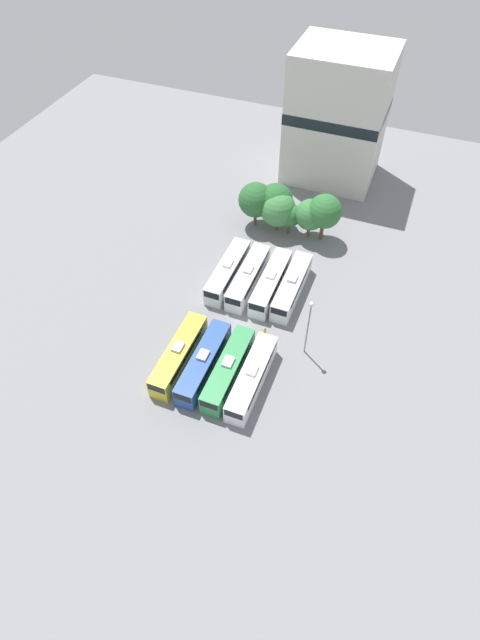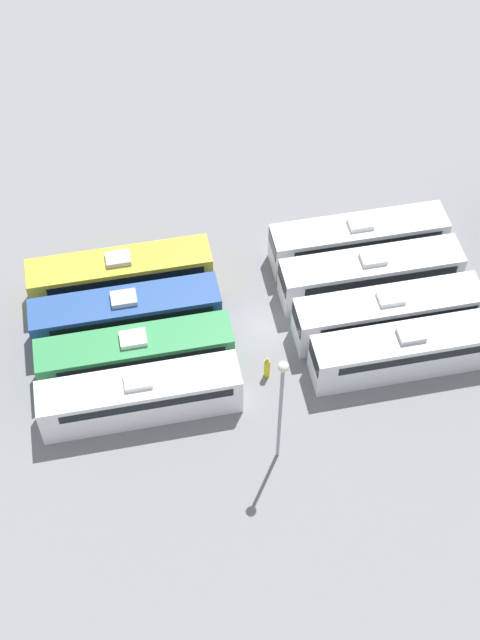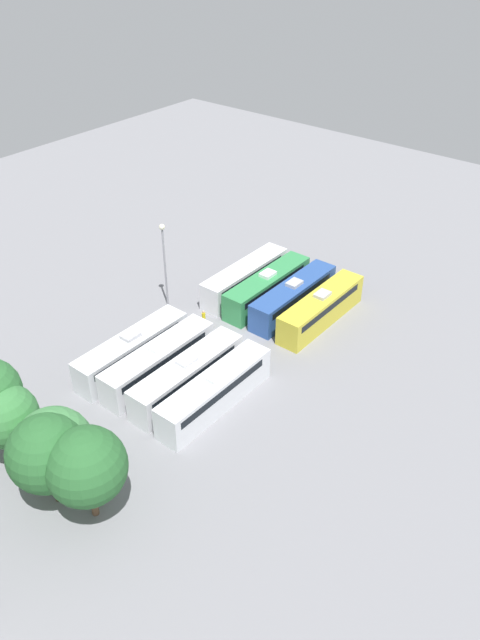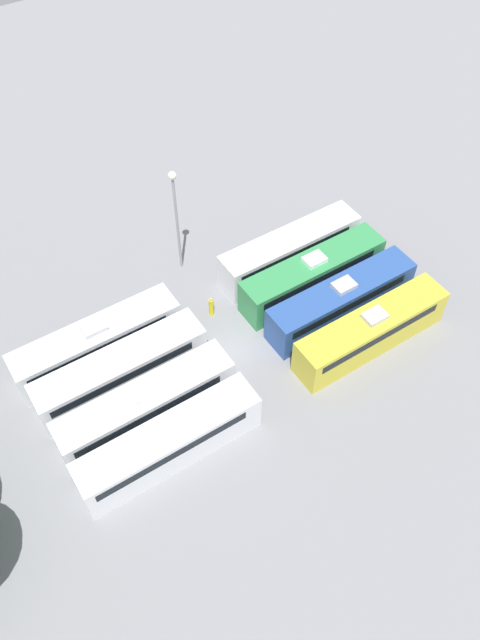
{
  "view_description": "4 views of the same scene",
  "coord_description": "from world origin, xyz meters",
  "px_view_note": "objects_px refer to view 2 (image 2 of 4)",
  "views": [
    {
      "loc": [
        15.82,
        -40.48,
        51.31
      ],
      "look_at": [
        0.54,
        -1.13,
        2.85
      ],
      "focal_mm": 28.0,
      "sensor_mm": 36.0,
      "label": 1
    },
    {
      "loc": [
        34.16,
        -7.97,
        45.89
      ],
      "look_at": [
        0.2,
        -1.25,
        1.41
      ],
      "focal_mm": 50.0,
      "sensor_mm": 36.0,
      "label": 2
    },
    {
      "loc": [
        -31.22,
        37.17,
        35.72
      ],
      "look_at": [
        -1.4,
        0.36,
        3.26
      ],
      "focal_mm": 35.0,
      "sensor_mm": 36.0,
      "label": 3
    },
    {
      "loc": [
        -22.56,
        14.21,
        36.13
      ],
      "look_at": [
        0.67,
        -0.82,
        2.04
      ],
      "focal_mm": 35.0,
      "sensor_mm": 36.0,
      "label": 4
    }
  ],
  "objects_px": {
    "bus_1": "(127,314)",
    "bus_3": "(141,395)",
    "bus_4": "(359,239)",
    "bus_5": "(371,274)",
    "bus_6": "(388,313)",
    "bus_0": "(121,274)",
    "bus_2": "(136,354)",
    "bus_7": "(408,350)",
    "light_pole": "(281,397)",
    "worker_person": "(267,367)"
  },
  "relations": [
    {
      "from": "bus_3",
      "to": "bus_6",
      "type": "xyz_separation_m",
      "value": [
        -3.14,
        16.19,
        0.0
      ]
    },
    {
      "from": "bus_1",
      "to": "light_pole",
      "type": "xyz_separation_m",
      "value": [
        10.82,
        7.4,
        4.47
      ]
    },
    {
      "from": "bus_0",
      "to": "bus_4",
      "type": "distance_m",
      "value": 16.16
    },
    {
      "from": "bus_0",
      "to": "bus_2",
      "type": "distance_m",
      "value": 6.58
    },
    {
      "from": "light_pole",
      "to": "bus_3",
      "type": "bearing_deg",
      "value": -121.78
    },
    {
      "from": "bus_5",
      "to": "bus_6",
      "type": "distance_m",
      "value": 3.36
    },
    {
      "from": "bus_4",
      "to": "bus_5",
      "type": "xyz_separation_m",
      "value": [
        3.16,
        -0.06,
        0.0
      ]
    },
    {
      "from": "bus_3",
      "to": "bus_1",
      "type": "bearing_deg",
      "value": -179.21
    },
    {
      "from": "bus_7",
      "to": "light_pole",
      "type": "distance_m",
      "value": 11.27
    },
    {
      "from": "worker_person",
      "to": "bus_4",
      "type": "bearing_deg",
      "value": 136.25
    },
    {
      "from": "worker_person",
      "to": "bus_3",
      "type": "bearing_deg",
      "value": -82.22
    },
    {
      "from": "bus_3",
      "to": "bus_5",
      "type": "height_order",
      "value": "same"
    },
    {
      "from": "bus_1",
      "to": "bus_2",
      "type": "relative_size",
      "value": 1.0
    },
    {
      "from": "bus_1",
      "to": "bus_7",
      "type": "height_order",
      "value": "same"
    },
    {
      "from": "bus_7",
      "to": "worker_person",
      "type": "height_order",
      "value": "bus_7"
    },
    {
      "from": "bus_4",
      "to": "bus_7",
      "type": "distance_m",
      "value": 9.53
    },
    {
      "from": "bus_0",
      "to": "bus_2",
      "type": "bearing_deg",
      "value": 1.46
    },
    {
      "from": "bus_0",
      "to": "bus_6",
      "type": "relative_size",
      "value": 1.0
    },
    {
      "from": "bus_2",
      "to": "light_pole",
      "type": "height_order",
      "value": "light_pole"
    },
    {
      "from": "bus_5",
      "to": "bus_3",
      "type": "bearing_deg",
      "value": -67.95
    },
    {
      "from": "bus_0",
      "to": "bus_5",
      "type": "relative_size",
      "value": 1.0
    },
    {
      "from": "bus_7",
      "to": "worker_person",
      "type": "xyz_separation_m",
      "value": [
        -0.94,
        -8.65,
        -0.82
      ]
    },
    {
      "from": "bus_3",
      "to": "bus_4",
      "type": "relative_size",
      "value": 1.0
    },
    {
      "from": "bus_7",
      "to": "light_pole",
      "type": "bearing_deg",
      "value": -63.18
    },
    {
      "from": "bus_4",
      "to": "bus_3",
      "type": "bearing_deg",
      "value": -59.05
    },
    {
      "from": "bus_6",
      "to": "bus_1",
      "type": "bearing_deg",
      "value": -100.95
    },
    {
      "from": "bus_7",
      "to": "worker_person",
      "type": "distance_m",
      "value": 8.74
    },
    {
      "from": "bus_6",
      "to": "bus_7",
      "type": "relative_size",
      "value": 1.0
    },
    {
      "from": "bus_7",
      "to": "light_pole",
      "type": "height_order",
      "value": "light_pole"
    },
    {
      "from": "bus_2",
      "to": "bus_5",
      "type": "xyz_separation_m",
      "value": [
        -3.42,
        15.94,
        0.0
      ]
    },
    {
      "from": "bus_1",
      "to": "light_pole",
      "type": "distance_m",
      "value": 13.85
    },
    {
      "from": "bus_6",
      "to": "bus_3",
      "type": "bearing_deg",
      "value": -79.02
    },
    {
      "from": "bus_6",
      "to": "bus_7",
      "type": "height_order",
      "value": "same"
    },
    {
      "from": "bus_2",
      "to": "bus_5",
      "type": "distance_m",
      "value": 16.3
    },
    {
      "from": "bus_4",
      "to": "bus_7",
      "type": "xyz_separation_m",
      "value": [
        9.52,
        0.44,
        0.0
      ]
    },
    {
      "from": "bus_2",
      "to": "bus_6",
      "type": "xyz_separation_m",
      "value": [
        -0.06,
        16.08,
        0.0
      ]
    },
    {
      "from": "bus_0",
      "to": "bus_2",
      "type": "relative_size",
      "value": 1.0
    },
    {
      "from": "bus_0",
      "to": "bus_4",
      "type": "height_order",
      "value": "same"
    },
    {
      "from": "bus_0",
      "to": "worker_person",
      "type": "height_order",
      "value": "bus_0"
    },
    {
      "from": "bus_0",
      "to": "bus_3",
      "type": "distance_m",
      "value": 9.66
    },
    {
      "from": "bus_0",
      "to": "bus_1",
      "type": "relative_size",
      "value": 1.0
    },
    {
      "from": "bus_2",
      "to": "bus_7",
      "type": "bearing_deg",
      "value": 79.84
    },
    {
      "from": "bus_1",
      "to": "bus_7",
      "type": "distance_m",
      "value": 17.73
    },
    {
      "from": "bus_1",
      "to": "bus_2",
      "type": "distance_m",
      "value": 3.21
    },
    {
      "from": "worker_person",
      "to": "light_pole",
      "type": "bearing_deg",
      "value": -5.88
    },
    {
      "from": "bus_3",
      "to": "bus_5",
      "type": "xyz_separation_m",
      "value": [
        -6.5,
        16.04,
        0.0
      ]
    },
    {
      "from": "bus_3",
      "to": "bus_7",
      "type": "xyz_separation_m",
      "value": [
        -0.14,
        16.54,
        0.0
      ]
    },
    {
      "from": "bus_2",
      "to": "worker_person",
      "type": "xyz_separation_m",
      "value": [
        2.0,
        7.78,
        -0.82
      ]
    },
    {
      "from": "bus_2",
      "to": "bus_6",
      "type": "bearing_deg",
      "value": 90.22
    },
    {
      "from": "bus_1",
      "to": "bus_3",
      "type": "height_order",
      "value": "same"
    }
  ]
}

